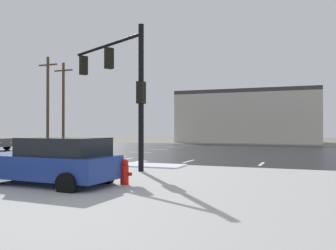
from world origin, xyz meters
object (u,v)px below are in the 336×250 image
object	(u,v)px
fire_hydrant	(125,172)
utility_pole_distant	(63,103)
traffic_signal_mast	(120,77)
utility_pole_far	(48,100)
sedan_blue	(51,161)

from	to	relation	value
fire_hydrant	utility_pole_distant	world-z (taller)	utility_pole_distant
traffic_signal_mast	utility_pole_distant	distance (m)	23.58
traffic_signal_mast	fire_hydrant	size ratio (longest dim) A/B	7.54
utility_pole_far	utility_pole_distant	xyz separation A→B (m)	(0.40, 1.94, -0.15)
traffic_signal_mast	fire_hydrant	world-z (taller)	traffic_signal_mast
traffic_signal_mast	fire_hydrant	bearing A→B (deg)	148.41
traffic_signal_mast	utility_pole_far	world-z (taller)	utility_pole_far
utility_pole_distant	sedan_blue	bearing A→B (deg)	-53.14
sedan_blue	utility_pole_distant	distance (m)	27.64
traffic_signal_mast	utility_pole_far	bearing A→B (deg)	-14.54
utility_pole_far	sedan_blue	bearing A→B (deg)	-49.89
fire_hydrant	sedan_blue	xyz separation A→B (m)	(-2.14, -0.81, 0.32)
traffic_signal_mast	utility_pole_far	size ratio (longest dim) A/B	0.66
traffic_signal_mast	utility_pole_distant	xyz separation A→B (m)	(-16.22, 17.12, 0.44)
utility_pole_far	utility_pole_distant	world-z (taller)	utility_pole_far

